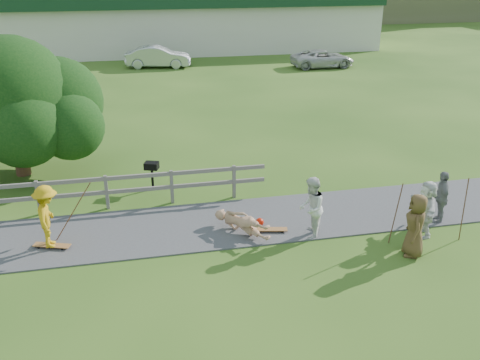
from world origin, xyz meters
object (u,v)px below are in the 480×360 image
at_px(skater_fallen, 242,223).
at_px(spectator_d, 426,208).
at_px(spectator_b, 441,197).
at_px(skater_rider, 48,220).
at_px(spectator_a, 311,208).
at_px(bbq, 152,176).
at_px(car_silver, 158,57).
at_px(spectator_c, 415,225).
at_px(tree, 16,123).
at_px(car_white, 323,59).

relative_size(skater_fallen, spectator_d, 1.13).
relative_size(spectator_b, spectator_d, 0.97).
bearing_deg(skater_rider, spectator_b, -95.63).
xyz_separation_m(spectator_a, bbq, (-4.07, 4.28, -0.40)).
bearing_deg(car_silver, bbq, -174.48).
distance_m(spectator_c, tree, 13.58).
bearing_deg(car_silver, car_white, -91.98).
bearing_deg(tree, car_white, 44.08).
height_order(skater_fallen, spectator_d, spectator_d).
height_order(spectator_b, spectator_d, spectator_d).
relative_size(skater_fallen, car_white, 0.41).
bearing_deg(bbq, tree, 172.04).
distance_m(skater_fallen, car_white, 25.67).
bearing_deg(tree, car_silver, 72.27).
distance_m(skater_fallen, spectator_b, 5.86).
bearing_deg(skater_fallen, tree, 102.28).
relative_size(skater_fallen, spectator_a, 1.05).
bearing_deg(bbq, spectator_b, -7.63).
bearing_deg(spectator_d, car_white, 178.58).
relative_size(skater_rider, car_white, 0.38).
bearing_deg(skater_fallen, spectator_c, -62.46).
distance_m(spectator_c, car_silver, 28.12).
bearing_deg(spectator_a, car_silver, -149.88).
xyz_separation_m(spectator_a, spectator_c, (2.29, -1.50, -0.02)).
distance_m(spectator_a, car_white, 25.48).
bearing_deg(spectator_b, spectator_c, -29.86).
xyz_separation_m(car_silver, bbq, (-1.81, -21.97, -0.27)).
bearing_deg(skater_fallen, spectator_b, -40.37).
bearing_deg(spectator_b, car_silver, -149.16).
xyz_separation_m(car_silver, tree, (-6.27, -19.62, 1.17)).
bearing_deg(spectator_a, car_white, -175.89).
bearing_deg(spectator_d, spectator_b, 139.33).
bearing_deg(bbq, skater_rider, -110.13).
xyz_separation_m(spectator_c, tree, (-10.82, 8.14, 1.06)).
relative_size(skater_rider, car_silver, 0.38).
height_order(spectator_b, tree, tree).
distance_m(car_white, bbq, 23.56).
bearing_deg(car_white, spectator_c, 164.47).
height_order(skater_fallen, car_silver, car_silver).
bearing_deg(spectator_d, tree, -109.16).
height_order(spectator_c, car_silver, spectator_c).
bearing_deg(car_silver, spectator_b, -156.30).
relative_size(spectator_c, bbq, 1.77).
distance_m(skater_fallen, bbq, 4.35).
distance_m(skater_rider, spectator_a, 7.01).
xyz_separation_m(skater_fallen, spectator_b, (5.82, -0.48, 0.46)).
bearing_deg(spectator_c, bbq, -111.06).
distance_m(skater_fallen, spectator_c, 4.62).
relative_size(spectator_c, spectator_d, 1.05).
height_order(car_white, bbq, car_white).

